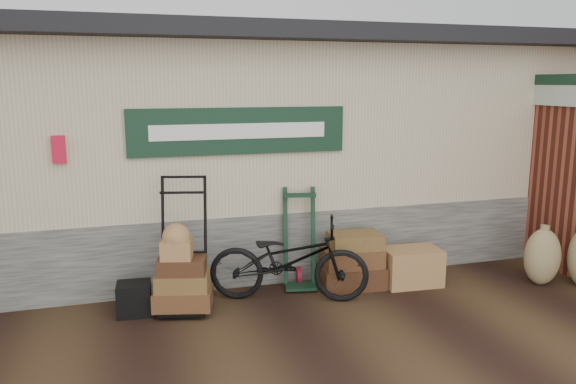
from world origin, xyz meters
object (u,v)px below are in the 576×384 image
object	(u,v)px
suitcase_stack	(352,260)
black_trunk	(134,299)
green_barrow	(300,238)
porter_trolley	(183,243)
bicycle	(289,256)
wicker_hamper	(411,267)

from	to	relation	value
suitcase_stack	black_trunk	size ratio (longest dim) A/B	2.19
green_barrow	suitcase_stack	size ratio (longest dim) A/B	1.57
porter_trolley	bicycle	size ratio (longest dim) A/B	0.82
suitcase_stack	bicycle	size ratio (longest dim) A/B	0.43
green_barrow	suitcase_stack	world-z (taller)	green_barrow
porter_trolley	green_barrow	distance (m)	1.48
porter_trolley	wicker_hamper	bearing A→B (deg)	12.76
green_barrow	wicker_hamper	xyz separation A→B (m)	(1.37, -0.34, -0.39)
suitcase_stack	wicker_hamper	distance (m)	0.77
suitcase_stack	wicker_hamper	bearing A→B (deg)	-10.41
bicycle	suitcase_stack	bearing A→B (deg)	-57.74
porter_trolley	suitcase_stack	distance (m)	2.11
porter_trolley	bicycle	distance (m)	1.22
green_barrow	suitcase_stack	distance (m)	0.71
black_trunk	bicycle	bearing A→B (deg)	-2.74
bicycle	black_trunk	bearing A→B (deg)	107.46
wicker_hamper	bicycle	distance (m)	1.66
black_trunk	green_barrow	bearing A→B (deg)	8.67
green_barrow	black_trunk	bearing A→B (deg)	-159.15
suitcase_stack	bicycle	xyz separation A→B (m)	(-0.88, -0.19, 0.19)
porter_trolley	wicker_hamper	world-z (taller)	porter_trolley
wicker_hamper	green_barrow	bearing A→B (deg)	166.03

